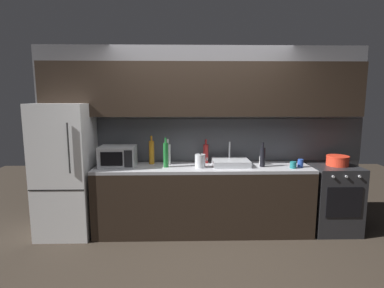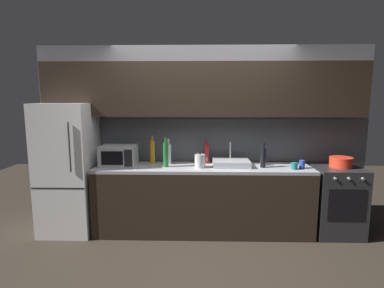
{
  "view_description": "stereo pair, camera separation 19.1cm",
  "coord_description": "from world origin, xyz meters",
  "px_view_note": "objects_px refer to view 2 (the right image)",
  "views": [
    {
      "loc": [
        -0.24,
        -3.03,
        1.8
      ],
      "look_at": [
        -0.14,
        0.9,
        1.2
      ],
      "focal_mm": 28.61,
      "sensor_mm": 36.0,
      "label": 1
    },
    {
      "loc": [
        -0.05,
        -3.03,
        1.8
      ],
      "look_at": [
        -0.14,
        0.9,
        1.2
      ],
      "focal_mm": 28.61,
      "sensor_mm": 36.0,
      "label": 2
    }
  ],
  "objects_px": {
    "wine_bottle_dark": "(263,157)",
    "wine_bottle_clear": "(168,154)",
    "kettle": "(200,161)",
    "cooking_pot": "(341,162)",
    "wine_bottle_red": "(207,153)",
    "refrigerator": "(68,168)",
    "wine_bottle_green": "(166,154)",
    "oven_range": "(335,200)",
    "wine_bottle_amber": "(152,152)",
    "mug_blue": "(302,164)",
    "mug_teal": "(294,166)",
    "mug_white": "(263,161)",
    "microwave": "(119,156)"
  },
  "relations": [
    {
      "from": "wine_bottle_dark",
      "to": "wine_bottle_clear",
      "type": "bearing_deg",
      "value": 171.61
    },
    {
      "from": "kettle",
      "to": "cooking_pot",
      "type": "relative_size",
      "value": 0.68
    },
    {
      "from": "wine_bottle_red",
      "to": "refrigerator",
      "type": "bearing_deg",
      "value": -173.39
    },
    {
      "from": "wine_bottle_green",
      "to": "wine_bottle_red",
      "type": "distance_m",
      "value": 0.59
    },
    {
      "from": "oven_range",
      "to": "wine_bottle_red",
      "type": "bearing_deg",
      "value": 172.8
    },
    {
      "from": "wine_bottle_clear",
      "to": "wine_bottle_amber",
      "type": "bearing_deg",
      "value": 173.68
    },
    {
      "from": "mug_blue",
      "to": "refrigerator",
      "type": "bearing_deg",
      "value": 178.4
    },
    {
      "from": "wine_bottle_green",
      "to": "wine_bottle_clear",
      "type": "relative_size",
      "value": 1.13
    },
    {
      "from": "wine_bottle_clear",
      "to": "wine_bottle_dark",
      "type": "height_order",
      "value": "wine_bottle_clear"
    },
    {
      "from": "wine_bottle_dark",
      "to": "mug_teal",
      "type": "xyz_separation_m",
      "value": [
        0.37,
        -0.1,
        -0.09
      ]
    },
    {
      "from": "wine_bottle_green",
      "to": "mug_blue",
      "type": "height_order",
      "value": "wine_bottle_green"
    },
    {
      "from": "oven_range",
      "to": "mug_blue",
      "type": "height_order",
      "value": "mug_blue"
    },
    {
      "from": "wine_bottle_clear",
      "to": "mug_teal",
      "type": "relative_size",
      "value": 4.04
    },
    {
      "from": "wine_bottle_clear",
      "to": "mug_white",
      "type": "bearing_deg",
      "value": -2.36
    },
    {
      "from": "mug_blue",
      "to": "mug_teal",
      "type": "distance_m",
      "value": 0.13
    },
    {
      "from": "refrigerator",
      "to": "wine_bottle_green",
      "type": "bearing_deg",
      "value": -1.6
    },
    {
      "from": "wine_bottle_red",
      "to": "mug_teal",
      "type": "distance_m",
      "value": 1.16
    },
    {
      "from": "refrigerator",
      "to": "wine_bottle_clear",
      "type": "height_order",
      "value": "refrigerator"
    },
    {
      "from": "wine_bottle_green",
      "to": "wine_bottle_clear",
      "type": "bearing_deg",
      "value": 84.82
    },
    {
      "from": "mug_teal",
      "to": "cooking_pot",
      "type": "distance_m",
      "value": 0.66
    },
    {
      "from": "mug_white",
      "to": "cooking_pot",
      "type": "distance_m",
      "value": 0.99
    },
    {
      "from": "wine_bottle_dark",
      "to": "mug_blue",
      "type": "relative_size",
      "value": 3.03
    },
    {
      "from": "oven_range",
      "to": "kettle",
      "type": "xyz_separation_m",
      "value": [
        -1.8,
        -0.07,
        0.54
      ]
    },
    {
      "from": "microwave",
      "to": "kettle",
      "type": "bearing_deg",
      "value": -4.74
    },
    {
      "from": "wine_bottle_clear",
      "to": "refrigerator",
      "type": "bearing_deg",
      "value": -173.82
    },
    {
      "from": "kettle",
      "to": "mug_white",
      "type": "height_order",
      "value": "kettle"
    },
    {
      "from": "microwave",
      "to": "oven_range",
      "type": "bearing_deg",
      "value": -0.39
    },
    {
      "from": "refrigerator",
      "to": "cooking_pot",
      "type": "relative_size",
      "value": 6.0
    },
    {
      "from": "refrigerator",
      "to": "kettle",
      "type": "distance_m",
      "value": 1.76
    },
    {
      "from": "wine_bottle_amber",
      "to": "wine_bottle_red",
      "type": "distance_m",
      "value": 0.74
    },
    {
      "from": "mug_teal",
      "to": "mug_white",
      "type": "bearing_deg",
      "value": 146.2
    },
    {
      "from": "refrigerator",
      "to": "microwave",
      "type": "xyz_separation_m",
      "value": [
        0.68,
        0.02,
        0.17
      ]
    },
    {
      "from": "kettle",
      "to": "wine_bottle_amber",
      "type": "relative_size",
      "value": 0.51
    },
    {
      "from": "mug_teal",
      "to": "mug_blue",
      "type": "bearing_deg",
      "value": 25.5
    },
    {
      "from": "wine_bottle_amber",
      "to": "mug_blue",
      "type": "relative_size",
      "value": 3.63
    },
    {
      "from": "microwave",
      "to": "wine_bottle_green",
      "type": "relative_size",
      "value": 1.19
    },
    {
      "from": "oven_range",
      "to": "mug_white",
      "type": "distance_m",
      "value": 1.08
    },
    {
      "from": "wine_bottle_green",
      "to": "wine_bottle_red",
      "type": "relative_size",
      "value": 1.19
    },
    {
      "from": "wine_bottle_amber",
      "to": "cooking_pot",
      "type": "height_order",
      "value": "wine_bottle_amber"
    },
    {
      "from": "mug_blue",
      "to": "mug_teal",
      "type": "height_order",
      "value": "mug_blue"
    },
    {
      "from": "oven_range",
      "to": "wine_bottle_amber",
      "type": "height_order",
      "value": "wine_bottle_amber"
    },
    {
      "from": "wine_bottle_green",
      "to": "wine_bottle_amber",
      "type": "xyz_separation_m",
      "value": [
        -0.21,
        0.2,
        -0.0
      ]
    },
    {
      "from": "wine_bottle_green",
      "to": "cooking_pot",
      "type": "xyz_separation_m",
      "value": [
        2.27,
        0.04,
        -0.1
      ]
    },
    {
      "from": "microwave",
      "to": "wine_bottle_dark",
      "type": "height_order",
      "value": "wine_bottle_dark"
    },
    {
      "from": "refrigerator",
      "to": "mug_teal",
      "type": "distance_m",
      "value": 2.95
    },
    {
      "from": "kettle",
      "to": "wine_bottle_green",
      "type": "distance_m",
      "value": 0.45
    },
    {
      "from": "wine_bottle_clear",
      "to": "mug_blue",
      "type": "distance_m",
      "value": 1.75
    },
    {
      "from": "wine_bottle_amber",
      "to": "mug_white",
      "type": "relative_size",
      "value": 3.58
    },
    {
      "from": "wine_bottle_clear",
      "to": "mug_white",
      "type": "relative_size",
      "value": 3.2
    },
    {
      "from": "oven_range",
      "to": "kettle",
      "type": "height_order",
      "value": "kettle"
    }
  ]
}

